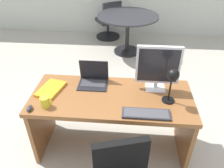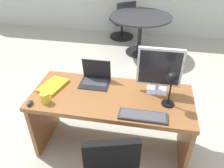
{
  "view_description": "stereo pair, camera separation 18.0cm",
  "coord_description": "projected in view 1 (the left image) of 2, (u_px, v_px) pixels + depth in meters",
  "views": [
    {
      "loc": [
        0.16,
        -1.78,
        2.11
      ],
      "look_at": [
        0.0,
        0.03,
        0.87
      ],
      "focal_mm": 35.97,
      "sensor_mm": 36.0,
      "label": 1
    },
    {
      "loc": [
        0.33,
        -1.76,
        2.11
      ],
      "look_at": [
        0.0,
        0.03,
        0.87
      ],
      "focal_mm": 35.97,
      "sensor_mm": 36.0,
      "label": 2
    }
  ],
  "objects": [
    {
      "name": "desk",
      "position": [
        112.0,
        109.0,
        2.39
      ],
      "size": [
        1.62,
        0.69,
        0.75
      ],
      "color": "brown",
      "rests_on": "ground"
    },
    {
      "name": "laptop",
      "position": [
        94.0,
        76.0,
        2.41
      ],
      "size": [
        0.31,
        0.25,
        0.24
      ],
      "color": "black",
      "rests_on": "desk"
    },
    {
      "name": "desk_lamp",
      "position": [
        172.0,
        79.0,
        2.01
      ],
      "size": [
        0.12,
        0.14,
        0.37
      ],
      "color": "black",
      "rests_on": "desk"
    },
    {
      "name": "ground",
      "position": [
        119.0,
        78.0,
        3.9
      ],
      "size": [
        12.0,
        12.0,
        0.0
      ],
      "primitive_type": "plane",
      "color": "#B7B2A3"
    },
    {
      "name": "coffee_mug",
      "position": [
        45.0,
        102.0,
        2.08
      ],
      "size": [
        0.11,
        0.08,
        0.1
      ],
      "color": "yellow",
      "rests_on": "desk"
    },
    {
      "name": "keyboard",
      "position": [
        146.0,
        114.0,
        2.0
      ],
      "size": [
        0.43,
        0.14,
        0.02
      ],
      "color": "#2D2D33",
      "rests_on": "desk"
    },
    {
      "name": "monitor",
      "position": [
        158.0,
        66.0,
        2.2
      ],
      "size": [
        0.43,
        0.16,
        0.48
      ],
      "color": "silver",
      "rests_on": "desk"
    },
    {
      "name": "book",
      "position": [
        51.0,
        89.0,
        2.32
      ],
      "size": [
        0.27,
        0.36,
        0.03
      ],
      "color": "orange",
      "rests_on": "desk"
    },
    {
      "name": "mouse",
      "position": [
        29.0,
        108.0,
        2.05
      ],
      "size": [
        0.05,
        0.09,
        0.04
      ],
      "color": "#2D2D33",
      "rests_on": "desk"
    },
    {
      "name": "meeting_table",
      "position": [
        128.0,
        25.0,
        4.42
      ],
      "size": [
        1.19,
        1.19,
        0.78
      ],
      "color": "black",
      "rests_on": "ground"
    },
    {
      "name": "meeting_chair_near",
      "position": [
        109.0,
        23.0,
        5.18
      ],
      "size": [
        0.63,
        0.64,
        0.87
      ],
      "color": "black",
      "rests_on": "ground"
    }
  ]
}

